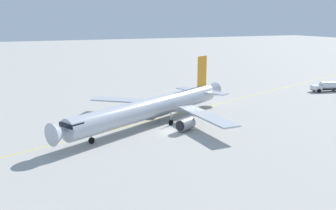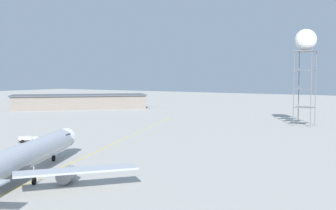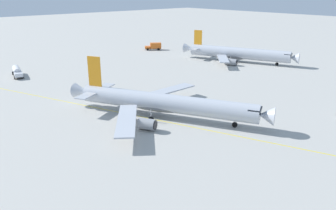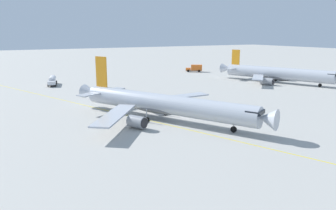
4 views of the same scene
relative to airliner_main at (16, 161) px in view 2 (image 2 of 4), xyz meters
name	(u,v)px [view 2 (image 2 of 4)]	position (x,y,z in m)	size (l,w,h in m)	color
airliner_main	(16,161)	(0.00, 0.00, 0.00)	(32.94, 41.76, 12.00)	#B2B7C1
pushback_tug_truck	(28,139)	(-29.33, 26.43, -2.35)	(4.46, 4.93, 1.30)	#232326
radar_tower	(306,43)	(15.72, 94.21, 21.99)	(6.51, 6.51, 29.45)	slate
terminal_shed	(80,102)	(-89.63, 105.93, 0.12)	(54.21, 54.78, 6.51)	gray
taxiway_centreline	(22,186)	(2.58, -1.06, -3.15)	(68.98, 186.82, 0.01)	yellow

